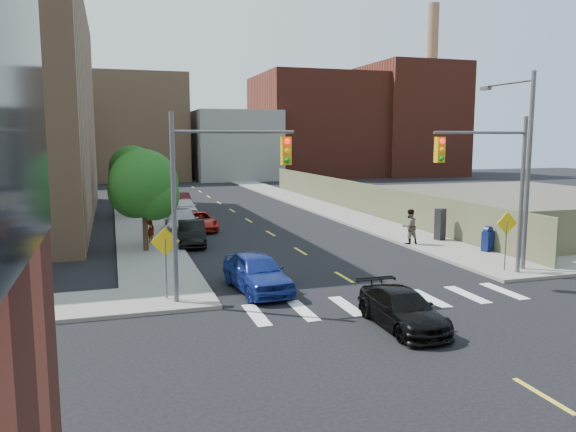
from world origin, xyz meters
TOP-DOWN VIEW (x-y plane):
  - ground at (0.00, 0.00)m, footprint 160.00×160.00m
  - sidewalk_nw at (-7.75, 41.50)m, footprint 3.50×73.00m
  - sidewalk_ne at (7.75, 41.50)m, footprint 3.50×73.00m
  - fence_north at (9.60, 28.00)m, footprint 0.12×44.00m
  - gravel_lot at (28.00, 30.00)m, footprint 36.00×42.00m
  - bg_bldg_west at (-22.00, 70.00)m, footprint 14.00×18.00m
  - bg_bldg_midwest at (-6.00, 72.00)m, footprint 14.00×16.00m
  - bg_bldg_center at (8.00, 70.00)m, footprint 12.00×16.00m
  - bg_bldg_east at (22.00, 72.00)m, footprint 18.00×18.00m
  - bg_bldg_fareast at (38.00, 70.00)m, footprint 14.00×16.00m
  - smokestack at (42.00, 70.00)m, footprint 1.80×1.80m
  - signal_nw at (-5.98, 6.00)m, footprint 4.59×0.30m
  - signal_ne at (5.98, 6.00)m, footprint 4.59×0.30m
  - streetlight_ne at (8.20, 6.90)m, footprint 0.25×3.70m
  - warn_sign_nw at (-7.80, 6.50)m, footprint 1.06×0.06m
  - warn_sign_ne at (7.20, 6.50)m, footprint 1.06×0.06m
  - warn_sign_midwest at (-7.80, 20.00)m, footprint 1.06×0.06m
  - tree_west_near at (-8.00, 16.05)m, footprint 3.66×3.64m
  - tree_west_far at (-8.00, 31.05)m, footprint 3.66×3.64m
  - parked_car_blue at (-4.20, 7.00)m, footprint 2.25×4.73m
  - parked_car_black at (-5.37, 17.52)m, footprint 1.89×4.37m
  - parked_car_red at (-4.20, 22.68)m, footprint 2.22×4.53m
  - parked_car_silver at (-5.44, 21.73)m, footprint 2.56×5.41m
  - parked_car_white at (-4.20, 29.85)m, footprint 1.74×4.18m
  - parked_car_maroon at (-4.20, 33.08)m, footprint 1.70×4.59m
  - parked_car_grey at (-5.50, 40.34)m, footprint 2.50×4.84m
  - black_sedan at (-0.80, 1.39)m, footprint 1.72×4.20m
  - mailbox at (9.20, 10.38)m, footprint 0.65×0.57m
  - payphone at (8.67, 14.09)m, footprint 0.68×0.62m
  - pedestrian_west at (-7.59, 18.13)m, footprint 0.60×0.71m
  - pedestrian_east at (6.30, 13.47)m, footprint 1.02×0.83m

SIDE VIEW (x-z plane):
  - ground at x=0.00m, z-range 0.00..0.00m
  - gravel_lot at x=28.00m, z-range 0.00..0.06m
  - sidewalk_nw at x=-7.75m, z-range 0.00..0.15m
  - sidewalk_ne at x=7.75m, z-range 0.00..0.15m
  - black_sedan at x=-0.80m, z-range 0.00..1.22m
  - parked_car_red at x=-4.20m, z-range 0.00..1.24m
  - parked_car_grey at x=-5.50m, z-range 0.00..1.30m
  - parked_car_black at x=-5.37m, z-range 0.00..1.40m
  - parked_car_white at x=-4.20m, z-range 0.00..1.42m
  - parked_car_maroon at x=-4.20m, z-range 0.00..1.50m
  - parked_car_silver at x=-5.44m, z-range 0.00..1.52m
  - parked_car_blue at x=-4.20m, z-range 0.00..1.56m
  - mailbox at x=9.20m, z-range 0.13..1.48m
  - pedestrian_west at x=-7.59m, z-range 0.15..1.79m
  - payphone at x=8.67m, z-range 0.15..2.00m
  - pedestrian_east at x=6.30m, z-range 0.15..2.12m
  - fence_north at x=9.60m, z-range 0.00..2.50m
  - warn_sign_nw at x=-7.80m, z-range 0.58..3.41m
  - warn_sign_ne at x=7.20m, z-range 0.58..3.41m
  - warn_sign_midwest at x=-7.80m, z-range 0.58..3.41m
  - tree_west_near at x=-8.00m, z-range 0.72..6.24m
  - tree_west_far at x=-8.00m, z-range 0.72..6.24m
  - signal_nw at x=-5.98m, z-range 1.03..8.03m
  - signal_ne at x=5.98m, z-range 1.03..8.03m
  - bg_bldg_center at x=8.00m, z-range 0.00..10.00m
  - streetlight_ne at x=8.20m, z-range 0.72..9.72m
  - bg_bldg_west at x=-22.00m, z-range 0.00..12.00m
  - bg_bldg_midwest at x=-6.00m, z-range 0.00..15.00m
  - bg_bldg_east at x=22.00m, z-range 0.00..16.00m
  - bg_bldg_fareast at x=38.00m, z-range 0.00..18.00m
  - smokestack at x=42.00m, z-range 0.00..28.00m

